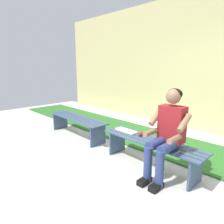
% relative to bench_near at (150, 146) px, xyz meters
% --- Properties ---
extents(ground_plane, '(10.00, 7.00, 0.04)m').
position_rel_bench_near_xyz_m(ground_plane, '(0.97, 1.00, -0.35)').
color(ground_plane, beige).
extents(grass_strip, '(9.00, 1.26, 0.03)m').
position_rel_bench_near_xyz_m(grass_strip, '(0.97, -0.98, -0.31)').
color(grass_strip, '#2D6B28').
rests_on(grass_strip, ground).
extents(brick_wall, '(9.50, 0.24, 3.16)m').
position_rel_bench_near_xyz_m(brick_wall, '(0.50, -2.43, 1.25)').
color(brick_wall, '#D1C684').
rests_on(brick_wall, ground).
extents(bench_near, '(1.68, 0.45, 0.43)m').
position_rel_bench_near_xyz_m(bench_near, '(0.00, 0.00, 0.00)').
color(bench_near, '#384C6B').
rests_on(bench_near, ground).
extents(bench_far, '(1.73, 0.46, 0.43)m').
position_rel_bench_near_xyz_m(bench_far, '(1.95, 0.00, 0.00)').
color(bench_far, '#384C6B').
rests_on(bench_far, ground).
extents(person_seated, '(0.50, 0.69, 1.23)m').
position_rel_bench_near_xyz_m(person_seated, '(-0.32, 0.10, 0.35)').
color(person_seated, maroon).
rests_on(person_seated, ground).
extents(apple, '(0.07, 0.07, 0.07)m').
position_rel_bench_near_xyz_m(apple, '(0.22, -0.04, 0.14)').
color(apple, red).
rests_on(apple, bench_near).
extents(book_open, '(0.42, 0.17, 0.02)m').
position_rel_bench_near_xyz_m(book_open, '(0.54, -0.05, 0.11)').
color(book_open, white).
rests_on(book_open, bench_near).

